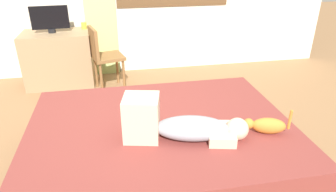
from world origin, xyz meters
The scene contains 8 objects.
ground_plane centered at (0.00, 0.00, 0.00)m, with size 16.00×16.00×0.00m, color olive.
bed centered at (0.12, -0.04, 0.22)m, with size 2.23×1.69×0.45m.
person_lying centered at (0.22, -0.27, 0.56)m, with size 0.94×0.43×0.34m.
cat centered at (0.91, -0.33, 0.51)m, with size 0.35×0.18×0.21m.
desk centered at (-0.97, 2.06, 0.37)m, with size 0.90×0.56×0.74m.
tv_monitor centered at (-1.00, 2.06, 0.92)m, with size 0.48×0.10×0.35m.
cup centered at (-0.59, 2.20, 0.79)m, with size 0.07×0.07×0.09m, color gold.
chair_by_desk centered at (-0.36, 1.72, 0.51)m, with size 0.46×0.46×0.86m.
Camera 1 is at (-0.22, -2.17, 1.75)m, focal length 32.34 mm.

